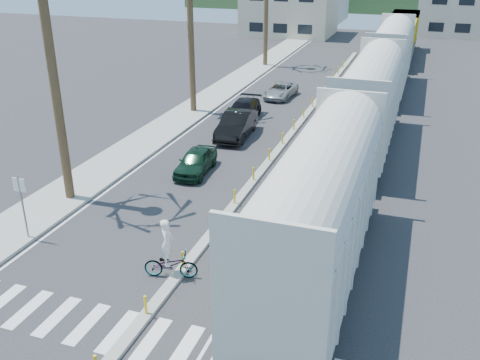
# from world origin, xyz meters

# --- Properties ---
(ground) EXTENTS (140.00, 140.00, 0.00)m
(ground) POSITION_xyz_m (0.00, 0.00, 0.00)
(ground) COLOR #28282B
(ground) RESTS_ON ground
(sidewalk) EXTENTS (3.00, 90.00, 0.15)m
(sidewalk) POSITION_xyz_m (-8.50, 25.00, 0.07)
(sidewalk) COLOR gray
(sidewalk) RESTS_ON ground
(rails) EXTENTS (1.56, 100.00, 0.06)m
(rails) POSITION_xyz_m (5.00, 28.00, 0.03)
(rails) COLOR black
(rails) RESTS_ON ground
(median) EXTENTS (0.45, 60.00, 0.85)m
(median) POSITION_xyz_m (0.00, 19.96, 0.09)
(median) COLOR gray
(median) RESTS_ON ground
(crosswalk) EXTENTS (14.00, 2.20, 0.01)m
(crosswalk) POSITION_xyz_m (0.00, -2.00, 0.01)
(crosswalk) COLOR silver
(crosswalk) RESTS_ON ground
(lane_markings) EXTENTS (9.42, 90.00, 0.01)m
(lane_markings) POSITION_xyz_m (-2.15, 25.00, 0.00)
(lane_markings) COLOR silver
(lane_markings) RESTS_ON ground
(freight_train) EXTENTS (3.00, 60.94, 5.85)m
(freight_train) POSITION_xyz_m (5.00, 23.62, 2.91)
(freight_train) COLOR beige
(freight_train) RESTS_ON ground
(street_sign) EXTENTS (0.60, 0.08, 3.00)m
(street_sign) POSITION_xyz_m (-7.30, 2.00, 1.97)
(street_sign) COLOR slate
(street_sign) RESTS_ON ground
(car_lead) EXTENTS (2.15, 4.17, 1.34)m
(car_lead) POSITION_xyz_m (-3.44, 11.22, 0.67)
(car_lead) COLOR black
(car_lead) RESTS_ON ground
(car_second) EXTENTS (2.42, 5.26, 1.66)m
(car_second) POSITION_xyz_m (-3.31, 17.65, 0.83)
(car_second) COLOR black
(car_second) RESTS_ON ground
(car_third) EXTENTS (2.41, 4.97, 1.39)m
(car_third) POSITION_xyz_m (-4.15, 21.42, 0.69)
(car_third) COLOR black
(car_third) RESTS_ON ground
(car_rear) EXTENTS (2.64, 4.63, 1.20)m
(car_rear) POSITION_xyz_m (-3.17, 28.25, 0.60)
(car_rear) COLOR #A0A3A5
(car_rear) RESTS_ON ground
(cyclist) EXTENTS (1.69, 2.40, 2.44)m
(cyclist) POSITION_xyz_m (-0.27, 1.48, 0.77)
(cyclist) COLOR #9EA0A5
(cyclist) RESTS_ON ground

